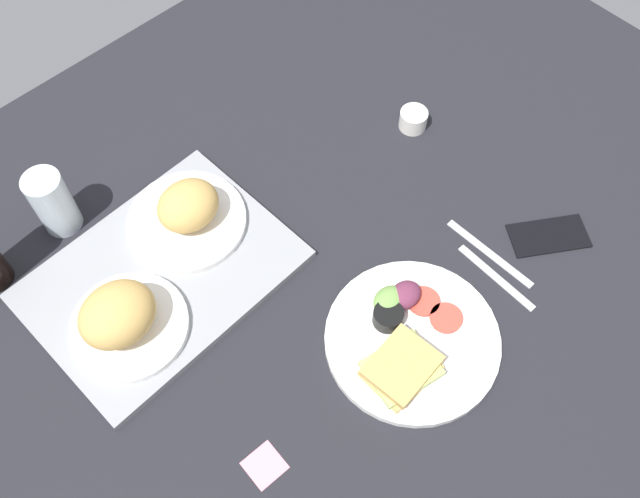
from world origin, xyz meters
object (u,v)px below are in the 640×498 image
at_px(fork, 496,277).
at_px(knife, 490,253).
at_px(bread_plate_far, 188,212).
at_px(sticky_note, 265,465).
at_px(serving_tray, 161,275).
at_px(plate_with_salad, 408,339).
at_px(drinking_glass, 53,202).
at_px(espresso_cup, 413,119).
at_px(bread_plate_near, 121,318).
at_px(cell_phone, 549,235).

bearing_deg(fork, knife, -35.62).
relative_size(bread_plate_far, sticky_note, 3.90).
height_order(bread_plate_far, knife, bread_plate_far).
bearing_deg(serving_tray, plate_with_salad, -59.58).
height_order(drinking_glass, espresso_cup, drinking_glass).
xyz_separation_m(bread_plate_far, plate_with_salad, (0.12, -0.43, -0.03)).
height_order(serving_tray, espresso_cup, espresso_cup).
xyz_separation_m(serving_tray, bread_plate_near, (-0.10, -0.05, 0.05)).
height_order(serving_tray, plate_with_salad, plate_with_salad).
bearing_deg(bread_plate_near, drinking_glass, 80.95).
height_order(drinking_glass, fork, drinking_glass).
bearing_deg(serving_tray, sticky_note, -102.52).
height_order(bread_plate_near, espresso_cup, bread_plate_near).
xyz_separation_m(bread_plate_near, sticky_note, (0.02, -0.33, -0.06)).
bearing_deg(espresso_cup, cell_phone, -91.84).
bearing_deg(fork, drinking_glass, 39.43).
height_order(bread_plate_far, drinking_glass, drinking_glass).
bearing_deg(knife, bread_plate_near, 59.05).
distance_m(drinking_glass, knife, 0.79).
relative_size(serving_tray, knife, 2.37).
bearing_deg(espresso_cup, bread_plate_near, 178.19).
relative_size(serving_tray, drinking_glass, 3.36).
distance_m(bread_plate_far, cell_phone, 0.66).
distance_m(bread_plate_near, cell_phone, 0.78).
relative_size(bread_plate_far, knife, 1.15).
distance_m(serving_tray, plate_with_salad, 0.45).
height_order(serving_tray, drinking_glass, drinking_glass).
relative_size(fork, knife, 0.89).
relative_size(serving_tray, plate_with_salad, 1.52).
relative_size(plate_with_salad, sticky_note, 5.30).
bearing_deg(espresso_cup, fork, -113.59).
distance_m(drinking_glass, fork, 0.80).
relative_size(fork, cell_phone, 1.18).
bearing_deg(cell_phone, fork, -151.06).
xyz_separation_m(plate_with_salad, fork, (0.21, -0.02, -0.01)).
bearing_deg(knife, drinking_glass, 40.39).
xyz_separation_m(bread_plate_near, drinking_glass, (0.04, 0.27, 0.01)).
xyz_separation_m(espresso_cup, fork, (-0.15, -0.34, -0.02)).
bearing_deg(cell_phone, sticky_note, -150.56).
relative_size(bread_plate_far, drinking_glass, 1.63).
xyz_separation_m(bread_plate_far, espresso_cup, (0.48, -0.12, -0.03)).
xyz_separation_m(fork, knife, (0.03, 0.04, 0.00)).
distance_m(bread_plate_near, sticky_note, 0.33).
distance_m(bread_plate_far, fork, 0.57).
height_order(fork, cell_phone, cell_phone).
relative_size(bread_plate_near, drinking_glass, 1.50).
xyz_separation_m(knife, sticky_note, (-0.55, -0.00, -0.00)).
bearing_deg(bread_plate_far, drinking_glass, 134.26).
bearing_deg(serving_tray, drinking_glass, 105.77).
relative_size(espresso_cup, cell_phone, 0.39).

